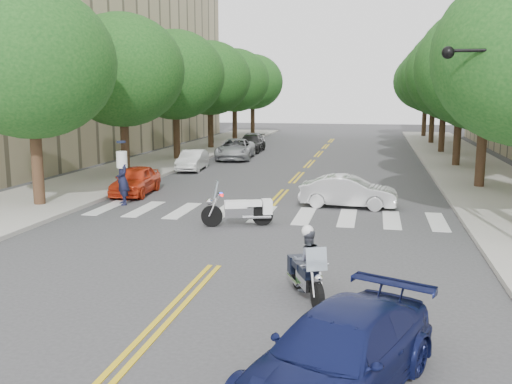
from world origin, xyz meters
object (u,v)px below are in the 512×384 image
(convertible, at_px, (348,192))
(sedan_blue, at_px, (338,355))
(motorcycle_police, at_px, (306,265))
(motorcycle_parked, at_px, (244,210))
(officer_standing, at_px, (123,179))

(convertible, relative_size, sedan_blue, 0.87)
(motorcycle_police, height_order, convertible, motorcycle_police)
(motorcycle_parked, bearing_deg, officer_standing, 45.95)
(sedan_blue, bearing_deg, motorcycle_parked, 133.95)
(motorcycle_parked, distance_m, officer_standing, 6.16)
(officer_standing, relative_size, sedan_blue, 0.48)
(motorcycle_police, bearing_deg, motorcycle_parked, -89.46)
(officer_standing, distance_m, convertible, 8.97)
(motorcycle_police, bearing_deg, officer_standing, -70.55)
(convertible, bearing_deg, motorcycle_police, -178.25)
(convertible, height_order, sedan_blue, sedan_blue)
(motorcycle_police, relative_size, sedan_blue, 0.44)
(convertible, bearing_deg, motorcycle_parked, 143.98)
(officer_standing, bearing_deg, convertible, 58.42)
(motorcycle_police, xyz_separation_m, convertible, (0.43, 10.29, -0.11))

